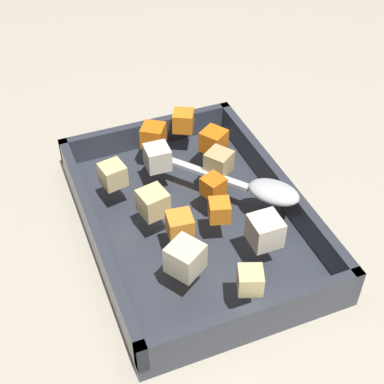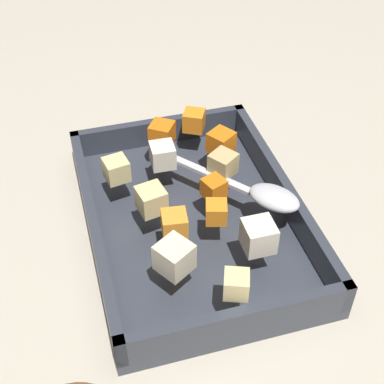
{
  "view_description": "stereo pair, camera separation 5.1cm",
  "coord_description": "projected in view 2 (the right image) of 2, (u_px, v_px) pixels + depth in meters",
  "views": [
    {
      "loc": [
        0.47,
        -0.2,
        0.51
      ],
      "look_at": [
        0.01,
        -0.02,
        0.06
      ],
      "focal_mm": 52.36,
      "sensor_mm": 36.0,
      "label": 1
    },
    {
      "loc": [
        0.49,
        -0.15,
        0.51
      ],
      "look_at": [
        0.01,
        -0.02,
        0.06
      ],
      "focal_mm": 52.36,
      "sensor_mm": 36.0,
      "label": 2
    }
  ],
  "objects": [
    {
      "name": "carrot_chunk_far_right",
      "position": [
        221.0,
        142.0,
        0.74
      ],
      "size": [
        0.04,
        0.04,
        0.03
      ],
      "primitive_type": "cube",
      "rotation": [
        0.0,
        0.0,
        0.59
      ],
      "color": "orange",
      "rests_on": "baking_dish"
    },
    {
      "name": "ground_plane",
      "position": [
        202.0,
        220.0,
        0.73
      ],
      "size": [
        4.0,
        4.0,
        0.0
      ],
      "primitive_type": "plane",
      "color": "#BCB29E"
    },
    {
      "name": "baking_dish",
      "position": [
        192.0,
        220.0,
        0.7
      ],
      "size": [
        0.36,
        0.26,
        0.05
      ],
      "color": "#333842",
      "rests_on": "ground_plane"
    },
    {
      "name": "carrot_chunk_rim_edge",
      "position": [
        214.0,
        188.0,
        0.67
      ],
      "size": [
        0.03,
        0.03,
        0.02
      ],
      "primitive_type": "cube",
      "rotation": [
        0.0,
        0.0,
        0.37
      ],
      "color": "orange",
      "rests_on": "baking_dish"
    },
    {
      "name": "potato_chunk_heap_side",
      "position": [
        223.0,
        164.0,
        0.7
      ],
      "size": [
        0.04,
        0.04,
        0.03
      ],
      "primitive_type": "cube",
      "rotation": [
        0.0,
        0.0,
        0.61
      ],
      "color": "tan",
      "rests_on": "baking_dish"
    },
    {
      "name": "potato_chunk_near_spoon",
      "position": [
        116.0,
        169.0,
        0.7
      ],
      "size": [
        0.03,
        0.03,
        0.03
      ],
      "primitive_type": "cube",
      "rotation": [
        0.0,
        0.0,
        0.18
      ],
      "color": "#E0CC89",
      "rests_on": "baking_dish"
    },
    {
      "name": "serving_spoon",
      "position": [
        264.0,
        194.0,
        0.67
      ],
      "size": [
        0.18,
        0.15,
        0.02
      ],
      "rotation": [
        0.0,
        0.0,
        3.83
      ],
      "color": "silver",
      "rests_on": "baking_dish"
    },
    {
      "name": "carrot_chunk_near_right",
      "position": [
        174.0,
        224.0,
        0.63
      ],
      "size": [
        0.03,
        0.03,
        0.03
      ],
      "primitive_type": "cube",
      "rotation": [
        0.0,
        0.0,
        4.59
      ],
      "color": "orange",
      "rests_on": "baking_dish"
    },
    {
      "name": "potato_chunk_back_center",
      "position": [
        174.0,
        257.0,
        0.59
      ],
      "size": [
        0.05,
        0.05,
        0.03
      ],
      "primitive_type": "cube",
      "rotation": [
        0.0,
        0.0,
        5.27
      ],
      "color": "beige",
      "rests_on": "baking_dish"
    },
    {
      "name": "carrot_chunk_near_left",
      "position": [
        162.0,
        133.0,
        0.75
      ],
      "size": [
        0.04,
        0.04,
        0.03
      ],
      "primitive_type": "cube",
      "rotation": [
        0.0,
        0.0,
        0.97
      ],
      "color": "orange",
      "rests_on": "baking_dish"
    },
    {
      "name": "carrot_chunk_heap_top",
      "position": [
        215.0,
        212.0,
        0.64
      ],
      "size": [
        0.03,
        0.03,
        0.02
      ],
      "primitive_type": "cube",
      "rotation": [
        0.0,
        0.0,
        6.0
      ],
      "color": "orange",
      "rests_on": "baking_dish"
    },
    {
      "name": "potato_chunk_mid_right",
      "position": [
        236.0,
        284.0,
        0.56
      ],
      "size": [
        0.03,
        0.03,
        0.03
      ],
      "primitive_type": "cube",
      "rotation": [
        0.0,
        0.0,
        4.35
      ],
      "color": "#E0CC89",
      "rests_on": "baking_dish"
    },
    {
      "name": "parsnip_chunk_corner_ne",
      "position": [
        163.0,
        155.0,
        0.72
      ],
      "size": [
        0.03,
        0.03,
        0.03
      ],
      "primitive_type": "cube",
      "rotation": [
        0.0,
        0.0,
        4.68
      ],
      "color": "silver",
      "rests_on": "baking_dish"
    },
    {
      "name": "potato_chunk_far_left",
      "position": [
        151.0,
        200.0,
        0.65
      ],
      "size": [
        0.04,
        0.04,
        0.03
      ],
      "primitive_type": "cube",
      "rotation": [
        0.0,
        0.0,
        1.77
      ],
      "color": "#E0CC89",
      "rests_on": "baking_dish"
    },
    {
      "name": "carrot_chunk_corner_se",
      "position": [
        194.0,
        120.0,
        0.78
      ],
      "size": [
        0.04,
        0.04,
        0.03
      ],
      "primitive_type": "cube",
      "rotation": [
        0.0,
        0.0,
        5.8
      ],
      "color": "orange",
      "rests_on": "baking_dish"
    },
    {
      "name": "parsnip_chunk_under_handle",
      "position": [
        259.0,
        236.0,
        0.61
      ],
      "size": [
        0.03,
        0.03,
        0.03
      ],
      "primitive_type": "cube",
      "rotation": [
        0.0,
        0.0,
        3.14
      ],
      "color": "silver",
      "rests_on": "baking_dish"
    }
  ]
}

